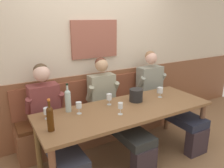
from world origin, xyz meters
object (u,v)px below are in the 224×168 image
Objects in this scene: dining_table at (126,114)px; ice_bucket at (136,95)px; wine_glass_mid_left at (109,97)px; water_tumbler_left at (159,90)px; wine_bottle_amber_mid at (68,100)px; wine_glass_by_bottle at (160,91)px; person_right_seat at (114,109)px; wine_glass_near_bucket at (120,106)px; person_center_left_seat at (163,96)px; wine_bottle_green_tall at (50,118)px; person_center_right_seat at (52,121)px; wine_glass_right_end at (47,111)px; wine_glass_mid_right at (79,105)px; wall_bench at (102,120)px.

ice_bucket is (0.25, 0.14, 0.16)m from dining_table.
wine_glass_mid_left is at bearing 121.80° from dining_table.
dining_table is 12.25× the size of ice_bucket.
wine_glass_mid_left is 0.89m from water_tumbler_left.
wine_bottle_amber_mid is 1.34m from wine_glass_by_bottle.
ice_bucket is at bearing -31.37° from person_right_seat.
wine_glass_mid_left is at bearing -144.78° from person_right_seat.
wine_glass_by_bottle reaches higher than water_tumbler_left.
person_right_seat is 0.51m from wine_glass_near_bucket.
wine_bottle_green_tall is (-1.92, -0.43, 0.26)m from person_center_left_seat.
person_center_right_seat is 3.71× the size of wine_bottle_green_tall.
wine_bottle_green_tall is at bearing -130.31° from wine_bottle_amber_mid.
wine_glass_by_bottle is (0.66, -0.21, 0.23)m from person_right_seat.
dining_table is 1.73× the size of person_center_left_seat.
wine_glass_right_end is 0.89× the size of wine_glass_near_bucket.
person_right_seat is at bearing 69.59° from wine_glass_near_bucket.
person_center_left_seat reaches higher than wine_glass_mid_right.
wine_glass_near_bucket is at bearing -157.77° from person_center_left_seat.
wine_bottle_green_tall reaches higher than water_tumbler_left.
ice_bucket is 0.49m from wine_glass_near_bucket.
wine_glass_near_bucket is (-0.17, -0.12, 0.18)m from dining_table.
wine_bottle_amber_mid reaches higher than water_tumbler_left.
wine_bottle_green_tall is (-1.00, -0.10, 0.22)m from dining_table.
wine_bottle_green_tall is at bearing -97.74° from wine_glass_right_end.
person_center_right_seat is 0.87m from person_right_seat.
water_tumbler_left is at bearing 1.33° from wine_glass_right_end.
wine_glass_by_bottle is (1.52, -0.25, 0.20)m from person_center_right_seat.
wine_bottle_green_tall is at bearing -168.85° from water_tumbler_left.
wine_bottle_green_tall is 0.48m from wine_glass_mid_right.
wine_glass_mid_right is 0.37m from wine_glass_right_end.
wine_glass_by_bottle is 0.20m from water_tumbler_left.
wine_bottle_amber_mid is 2.39× the size of wine_glass_mid_left.
water_tumbler_left is at bearing 53.90° from wine_glass_by_bottle.
wine_bottle_amber_mid is 0.16m from wine_glass_mid_right.
person_center_left_seat reaches higher than wine_glass_mid_left.
wine_bottle_amber_mid is 1.44m from water_tumbler_left.
person_center_left_seat is at bearing 26.74° from water_tumbler_left.
wine_glass_mid_right is 0.46m from wine_glass_mid_left.
wine_bottle_amber_mid is 0.65m from wine_glass_near_bucket.
wine_bottle_green_tall is at bearing -148.57° from wine_glass_mid_right.
wine_bottle_green_tall is 2.32× the size of wine_glass_mid_left.
person_center_left_seat is (0.93, 0.02, 0.02)m from person_right_seat.
wine_glass_mid_left is (0.86, 0.32, -0.04)m from wine_bottle_green_tall.
wine_glass_by_bottle is at bearing 7.72° from dining_table.
wine_glass_right_end is at bearing -174.11° from person_right_seat.
wall_bench is 17.14× the size of wine_glass_mid_left.
person_center_left_seat reaches higher than person_right_seat.
person_center_left_seat reaches higher than wine_glass_right_end.
wine_bottle_amber_mid reaches higher than wine_glass_right_end.
ice_bucket reaches higher than wine_glass_near_bucket.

